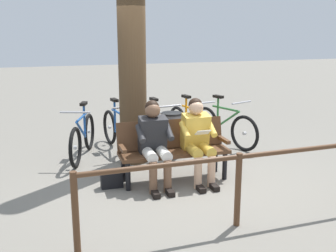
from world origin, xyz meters
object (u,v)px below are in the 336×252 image
object	(u,v)px
bicycle_black	(119,132)
bicycle_blue	(224,126)
bench	(173,146)
person_reading	(198,136)
bicycle_orange	(191,126)
person_companion	(154,140)
bicycle_green	(158,131)
litter_bin	(172,135)
bicycle_purple	(83,137)
handbag	(112,179)
tree_trunk	(132,35)

from	to	relation	value
bicycle_black	bicycle_blue	bearing A→B (deg)	74.48
bench	bicycle_black	world-z (taller)	bicycle_black
person_reading	bicycle_orange	world-z (taller)	person_reading
bench	person_companion	distance (m)	0.39
person_companion	bicycle_black	size ratio (longest dim) A/B	0.72
person_companion	bicycle_green	bearing A→B (deg)	-107.11
litter_bin	bicycle_purple	size ratio (longest dim) A/B	0.48
handbag	bicycle_orange	xyz separation A→B (m)	(-1.83, -1.64, 0.24)
bench	tree_trunk	size ratio (longest dim) A/B	0.39
bicycle_black	bicycle_purple	size ratio (longest dim) A/B	1.04
person_reading	bicycle_green	world-z (taller)	person_reading
bicycle_orange	tree_trunk	bearing A→B (deg)	-74.95
handbag	bicycle_blue	xyz separation A→B (m)	(-2.43, -1.44, 0.24)
litter_bin	bicycle_blue	bearing A→B (deg)	-162.44
bench	person_companion	world-z (taller)	person_companion
litter_bin	bicycle_purple	xyz separation A→B (m)	(1.46, -0.42, -0.03)
bench	bicycle_orange	world-z (taller)	bicycle_orange
bicycle_blue	bicycle_green	size ratio (longest dim) A/B	0.96
person_companion	tree_trunk	xyz separation A→B (m)	(0.03, -1.12, 1.40)
litter_bin	handbag	bearing A→B (deg)	40.51
bicycle_black	bicycle_purple	xyz separation A→B (m)	(0.66, 0.19, 0.00)
handbag	bicycle_green	size ratio (longest dim) A/B	0.18
person_reading	bicycle_purple	xyz separation A→B (m)	(1.46, -1.60, -0.31)
person_companion	bicycle_black	xyz separation A→B (m)	(0.15, -1.78, -0.30)
person_companion	bicycle_blue	size ratio (longest dim) A/B	0.75
tree_trunk	bicycle_blue	distance (m)	2.56
person_reading	litter_bin	distance (m)	1.21
bench	litter_bin	world-z (taller)	bench
tree_trunk	bicycle_black	world-z (taller)	tree_trunk
bicycle_orange	bicycle_green	size ratio (longest dim) A/B	0.99
handbag	person_companion	bearing A→B (deg)	170.76
bicycle_blue	bicycle_purple	bearing A→B (deg)	-110.32
bench	person_reading	xyz separation A→B (m)	(-0.32, 0.17, 0.16)
handbag	bicycle_black	size ratio (longest dim) A/B	0.18
person_reading	bicycle_purple	bearing A→B (deg)	-46.35
bench	bicycle_green	distance (m)	1.50
tree_trunk	bicycle_black	xyz separation A→B (m)	(0.12, -0.65, -1.71)
bench	bicycle_purple	bearing A→B (deg)	-50.07
bench	person_companion	size ratio (longest dim) A/B	1.34
litter_bin	person_reading	bearing A→B (deg)	89.56
bicycle_orange	person_reading	bearing A→B (deg)	-29.34
litter_bin	bicycle_orange	world-z (taller)	bicycle_orange
tree_trunk	bicycle_blue	bearing A→B (deg)	-167.52
bench	tree_trunk	distance (m)	1.87
bicycle_green	bicycle_black	xyz separation A→B (m)	(0.70, -0.15, 0.00)
bicycle_blue	bicycle_orange	size ratio (longest dim) A/B	0.97
person_companion	handbag	world-z (taller)	person_companion
person_reading	person_companion	world-z (taller)	same
bicycle_blue	bicycle_purple	world-z (taller)	same
tree_trunk	handbag	bearing A→B (deg)	61.09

